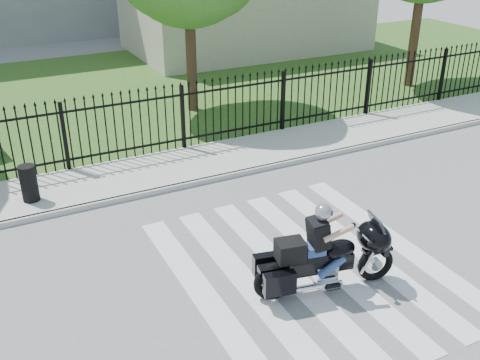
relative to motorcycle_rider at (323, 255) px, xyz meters
name	(u,v)px	position (x,y,z in m)	size (l,w,h in m)	color
ground	(308,268)	(0.15, 0.60, -0.68)	(120.00, 120.00, 0.00)	slate
crosswalk	(308,268)	(0.15, 0.60, -0.68)	(5.00, 5.50, 0.01)	silver
sidewalk	(199,163)	(0.15, 5.60, -0.62)	(40.00, 2.00, 0.12)	#ADAAA3
curb	(216,178)	(0.15, 4.60, -0.62)	(40.00, 0.12, 0.12)	#ADAAA3
grass_strip	(121,91)	(0.15, 12.60, -0.67)	(40.00, 12.00, 0.02)	#29501B
iron_fence	(183,119)	(0.15, 6.60, 0.22)	(26.00, 0.04, 1.80)	black
building_low	(246,9)	(7.15, 16.60, 1.07)	(10.00, 6.00, 3.50)	beige
motorcycle_rider	(323,255)	(0.00, 0.00, 0.00)	(2.50, 1.13, 1.67)	black
litter_bin	(29,183)	(-3.91, 5.32, -0.16)	(0.36, 0.36, 0.81)	black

